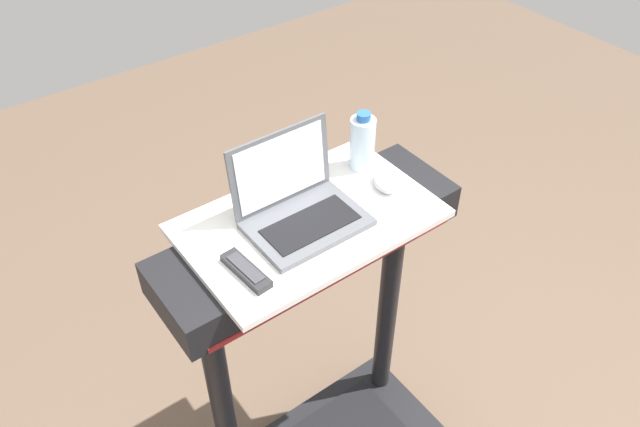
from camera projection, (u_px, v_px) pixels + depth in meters
name	position (u px, v px, depth m)	size (l,w,h in m)	color
desk_board	(309.00, 220.00, 1.73)	(0.68, 0.43, 0.02)	white
laptop	(299.00, 205.00, 1.69)	(0.31, 0.24, 0.23)	#515459
computer_mouse	(384.00, 182.00, 1.81)	(0.06, 0.10, 0.03)	#B2B2B7
water_bottle	(362.00, 142.00, 1.85)	(0.07, 0.07, 0.18)	silver
tv_remote	(246.00, 271.00, 1.56)	(0.06, 0.16, 0.02)	#232326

